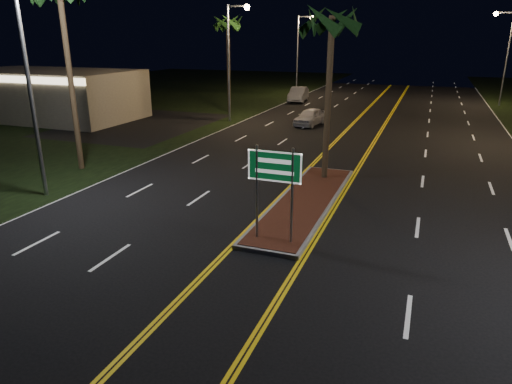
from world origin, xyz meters
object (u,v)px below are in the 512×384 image
at_px(streetlight_left_mid, 233,50).
at_px(streetlight_right_far, 504,47).
at_px(palm_median, 332,21).
at_px(car_far, 298,93).
at_px(median_island, 306,201).
at_px(streetlight_left_near, 33,62).
at_px(palm_left_far, 228,23).
at_px(car_near, 310,115).
at_px(highway_sign, 274,175).
at_px(commercial_building, 49,94).
at_px(streetlight_left_far, 301,46).

relative_size(streetlight_left_mid, streetlight_right_far, 1.00).
xyz_separation_m(palm_median, car_far, (-9.03, 27.42, -6.39)).
height_order(streetlight_right_far, palm_median, streetlight_right_far).
height_order(median_island, streetlight_left_near, streetlight_left_near).
bearing_deg(palm_median, palm_left_far, 126.18).
relative_size(streetlight_right_far, palm_left_far, 1.02).
relative_size(streetlight_left_mid, palm_median, 1.08).
bearing_deg(car_near, streetlight_right_far, 57.59).
relative_size(median_island, car_far, 1.93).
xyz_separation_m(median_island, car_far, (-9.03, 30.92, 0.80)).
bearing_deg(highway_sign, car_far, 104.42).
height_order(streetlight_left_mid, streetlight_right_far, same).
distance_m(streetlight_left_near, car_far, 34.29).
bearing_deg(streetlight_left_mid, streetlight_right_far, 40.30).
bearing_deg(car_near, palm_median, -64.73).
height_order(median_island, streetlight_right_far, streetlight_right_far).
bearing_deg(commercial_building, highway_sign, -33.48).
relative_size(median_island, palm_left_far, 1.16).
bearing_deg(commercial_building, streetlight_left_mid, 14.61).
height_order(palm_left_far, car_near, palm_left_far).
height_order(median_island, palm_left_far, palm_left_far).
bearing_deg(streetlight_right_far, car_far, -168.28).
bearing_deg(palm_median, car_near, 107.11).
distance_m(streetlight_right_far, palm_median, 33.28).
bearing_deg(median_island, streetlight_left_mid, 121.98).
height_order(commercial_building, palm_left_far, palm_left_far).
xyz_separation_m(streetlight_left_mid, car_far, (1.58, 13.92, -4.77)).
xyz_separation_m(streetlight_left_near, car_near, (6.29, 20.56, -4.89)).
bearing_deg(commercial_building, car_near, 11.90).
bearing_deg(streetlight_right_far, streetlight_left_near, -119.19).
height_order(streetlight_left_near, streetlight_left_mid, same).
bearing_deg(streetlight_left_far, palm_left_far, -97.78).
distance_m(streetlight_right_far, car_far, 20.63).
bearing_deg(streetlight_left_mid, highway_sign, -63.41).
bearing_deg(median_island, commercial_building, 153.45).
xyz_separation_m(streetlight_left_mid, streetlight_left_far, (0.00, 20.00, 0.00)).
bearing_deg(palm_left_far, palm_median, -53.82).
bearing_deg(car_near, streetlight_left_near, -98.84).
bearing_deg(palm_left_far, commercial_building, -148.75).
bearing_deg(streetlight_left_near, commercial_building, 133.90).
relative_size(median_island, commercial_building, 0.68).
height_order(streetlight_left_mid, car_far, streetlight_left_mid).
relative_size(commercial_building, streetlight_left_near, 1.67).
xyz_separation_m(median_island, palm_median, (0.00, 3.50, 7.19)).
xyz_separation_m(car_near, car_far, (-4.71, 13.37, 0.12)).
distance_m(median_island, streetlight_right_far, 37.00).
xyz_separation_m(streetlight_left_near, streetlight_left_mid, (0.00, 20.00, 0.00)).
distance_m(car_near, car_far, 14.17).
bearing_deg(car_far, palm_left_far, -116.81).
height_order(streetlight_left_far, streetlight_right_far, same).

